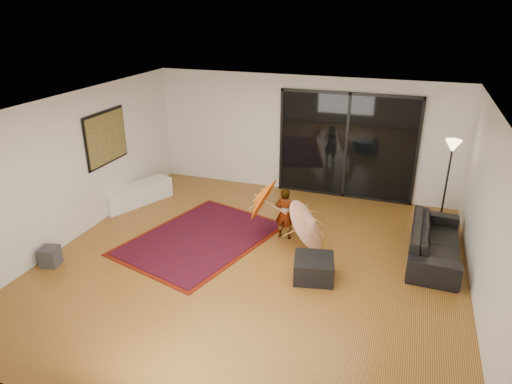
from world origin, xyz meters
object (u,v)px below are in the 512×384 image
at_px(sofa, 435,242).
at_px(child, 285,214).
at_px(ottoman, 314,268).
at_px(media_console, 138,194).

xyz_separation_m(sofa, child, (-2.69, -0.16, 0.20)).
bearing_deg(sofa, child, 95.26).
xyz_separation_m(sofa, ottoman, (-1.86, -1.33, -0.13)).
height_order(media_console, ottoman, media_console).
relative_size(media_console, sofa, 0.76).
distance_m(sofa, ottoman, 2.29).
relative_size(media_console, child, 1.60).
distance_m(media_console, ottoman, 4.64).
height_order(sofa, ottoman, sofa).
height_order(media_console, sofa, sofa).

